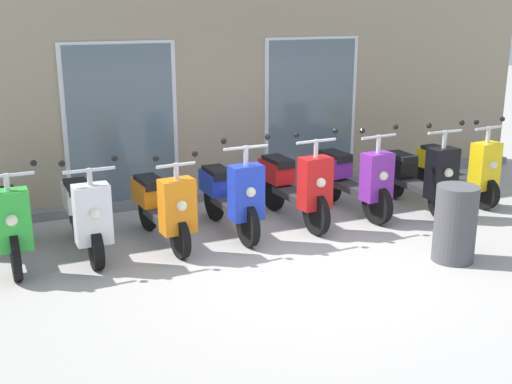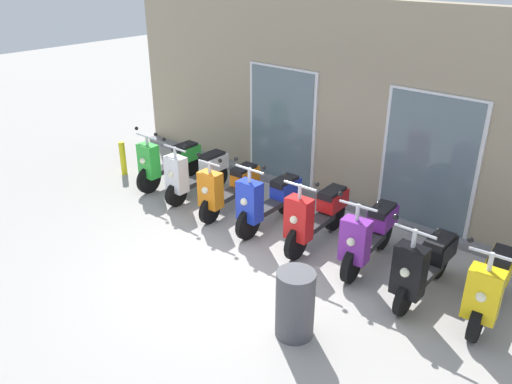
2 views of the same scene
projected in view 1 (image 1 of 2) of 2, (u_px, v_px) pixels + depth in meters
The scene contains 11 objects.
ground_plane at pixel (313, 262), 7.16m from camera, with size 40.00×40.00×0.00m, color #A8A39E.
storefront_facade at pixel (218, 80), 9.31m from camera, with size 10.77×0.50×3.53m.
scooter_green at pixel (8, 220), 7.01m from camera, with size 0.61×1.63×1.25m.
scooter_white at pixel (85, 213), 7.29m from camera, with size 0.61×1.53×1.23m.
scooter_orange at pixel (163, 205), 7.59m from camera, with size 0.52×1.55×1.21m.
scooter_blue at pixel (231, 194), 7.94m from camera, with size 0.62×1.62×1.32m.
scooter_red at pixel (295, 184), 8.34m from camera, with size 0.62×1.67×1.31m.
scooter_purple at pixel (354, 178), 8.71m from camera, with size 0.61×1.61×1.29m.
scooter_black at pixel (419, 175), 8.89m from camera, with size 0.60×1.54×1.31m.
scooter_yellow at pixel (459, 169), 9.32m from camera, with size 0.57×1.54×1.28m.
trash_bin at pixel (455, 224), 7.10m from camera, with size 0.46×0.46×0.86m, color #4C4C51.
Camera 1 is at (-3.25, -5.83, 2.76)m, focal length 45.07 mm.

